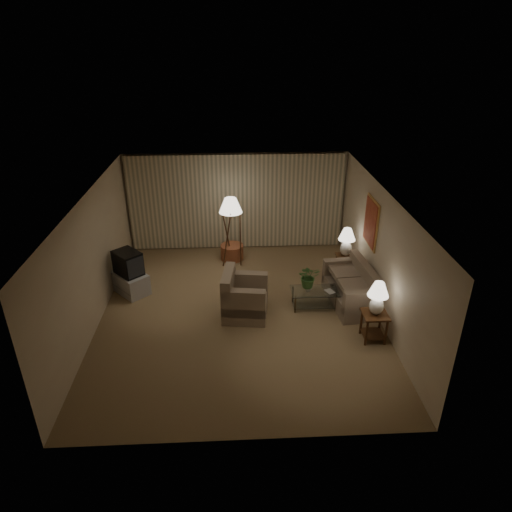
{
  "coord_description": "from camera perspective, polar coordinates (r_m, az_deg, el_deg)",
  "views": [
    {
      "loc": [
        -0.08,
        -8.47,
        5.59
      ],
      "look_at": [
        0.39,
        0.6,
        1.08
      ],
      "focal_mm": 32.0,
      "sensor_mm": 36.0,
      "label": 1
    }
  ],
  "objects": [
    {
      "name": "coffee_table",
      "position": [
        10.28,
        7.29,
        -4.98
      ],
      "size": [
        1.04,
        0.57,
        0.41
      ],
      "color": "silver",
      "rests_on": "ground"
    },
    {
      "name": "armchair",
      "position": [
        9.86,
        -1.36,
        -5.3
      ],
      "size": [
        1.21,
        1.17,
        0.82
      ],
      "rotation": [
        0.0,
        0.0,
        1.44
      ],
      "color": "#836D5E",
      "rests_on": "ground"
    },
    {
      "name": "ottoman",
      "position": [
        12.36,
        -3.02,
        0.51
      ],
      "size": [
        0.71,
        0.71,
        0.41
      ],
      "primitive_type": "cylinder",
      "rotation": [
        0.0,
        0.0,
        0.17
      ],
      "color": "#A44B37",
      "rests_on": "ground"
    },
    {
      "name": "table_lamp_far",
      "position": [
        11.31,
        11.27,
        2.02
      ],
      "size": [
        0.41,
        0.41,
        0.72
      ],
      "color": "silver",
      "rests_on": "side_table_far"
    },
    {
      "name": "vase",
      "position": [
        10.14,
        6.53,
        -3.96
      ],
      "size": [
        0.2,
        0.2,
        0.16
      ],
      "primitive_type": "imported",
      "rotation": [
        0.0,
        0.0,
        0.38
      ],
      "color": "white",
      "rests_on": "coffee_table"
    },
    {
      "name": "ground",
      "position": [
        10.15,
        -2.05,
        -7.05
      ],
      "size": [
        7.0,
        7.0,
        0.0
      ],
      "primitive_type": "plane",
      "color": "brown",
      "rests_on": "ground"
    },
    {
      "name": "crt_tv",
      "position": [
        10.92,
        -15.72,
        -0.84
      ],
      "size": [
        1.1,
        1.1,
        0.55
      ],
      "primitive_type": "cube",
      "rotation": [
        0.0,
        0.0,
        -0.82
      ],
      "color": "black",
      "rests_on": "tv_cabinet"
    },
    {
      "name": "floor_lamp",
      "position": [
        11.8,
        -3.12,
        3.22
      ],
      "size": [
        0.59,
        0.59,
        1.83
      ],
      "color": "#3C2310",
      "rests_on": "ground"
    },
    {
      "name": "table_lamp_near",
      "position": [
        9.1,
        14.99,
        -4.8
      ],
      "size": [
        0.41,
        0.41,
        0.7
      ],
      "color": "silver",
      "rests_on": "side_table_near"
    },
    {
      "name": "side_table_near",
      "position": [
        9.42,
        14.55,
        -7.99
      ],
      "size": [
        0.49,
        0.49,
        0.6
      ],
      "color": "#3C2310",
      "rests_on": "ground"
    },
    {
      "name": "room_shell",
      "position": [
        10.69,
        -2.23,
        5.31
      ],
      "size": [
        6.04,
        7.02,
        2.72
      ],
      "color": "beige",
      "rests_on": "ground"
    },
    {
      "name": "tv_cabinet",
      "position": [
        11.16,
        -15.4,
        -3.24
      ],
      "size": [
        1.41,
        1.41,
        0.5
      ],
      "primitive_type": "cube",
      "rotation": [
        0.0,
        0.0,
        -0.82
      ],
      "color": "#AEAEB0",
      "rests_on": "ground"
    },
    {
      "name": "flowers",
      "position": [
        9.98,
        6.62,
        -2.27
      ],
      "size": [
        0.47,
        0.41,
        0.52
      ],
      "primitive_type": "imported",
      "rotation": [
        0.0,
        0.0,
        -0.0
      ],
      "color": "#3C6C30",
      "rests_on": "vase"
    },
    {
      "name": "book",
      "position": [
        10.17,
        8.82,
        -4.51
      ],
      "size": [
        0.24,
        0.27,
        0.02
      ],
      "primitive_type": "imported",
      "rotation": [
        0.0,
        0.0,
        0.4
      ],
      "color": "olive",
      "rests_on": "coffee_table"
    },
    {
      "name": "sofa",
      "position": [
        10.49,
        11.71,
        -4.07
      ],
      "size": [
        1.83,
        1.17,
        0.74
      ],
      "rotation": [
        0.0,
        0.0,
        -1.47
      ],
      "color": "#836D5E",
      "rests_on": "ground"
    },
    {
      "name": "side_table_far",
      "position": [
        11.58,
        11.0,
        -0.84
      ],
      "size": [
        0.44,
        0.37,
        0.6
      ],
      "color": "#3C2310",
      "rests_on": "ground"
    }
  ]
}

